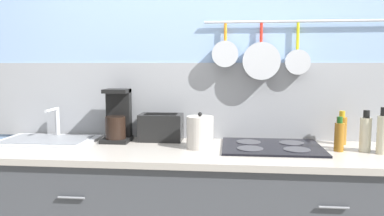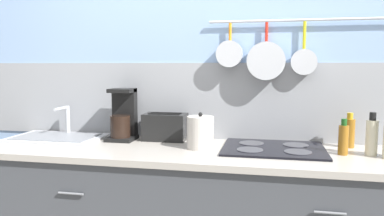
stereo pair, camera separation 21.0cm
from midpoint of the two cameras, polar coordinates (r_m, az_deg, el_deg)
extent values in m
cube|color=#84A3CC|center=(2.44, -0.16, 4.18)|extent=(7.20, 0.06, 2.60)
cube|color=gray|center=(2.44, -0.17, 1.14)|extent=(7.20, 0.07, 0.49)
cylinder|color=#B7BABF|center=(2.40, 14.29, 12.70)|extent=(1.22, 0.02, 0.02)
cylinder|color=orange|center=(2.38, 2.56, 11.45)|extent=(0.02, 0.02, 0.11)
cylinder|color=#B7BABF|center=(2.34, 2.50, 8.21)|extent=(0.16, 0.06, 0.16)
cylinder|color=red|center=(2.37, 8.01, 11.28)|extent=(0.02, 0.02, 0.12)
cylinder|color=#B7BABF|center=(2.33, 7.97, 7.10)|extent=(0.23, 0.07, 0.23)
cylinder|color=gold|center=(2.39, 13.40, 10.61)|extent=(0.02, 0.02, 0.16)
cylinder|color=#B7BABF|center=(2.37, 13.36, 6.82)|extent=(0.15, 0.04, 0.15)
cylinder|color=slate|center=(2.07, -20.79, -12.72)|extent=(0.14, 0.01, 0.01)
cylinder|color=slate|center=(1.91, 17.83, -14.30)|extent=(0.14, 0.01, 0.01)
cube|color=#A59E93|center=(2.13, -1.19, -6.80)|extent=(2.62, 0.64, 0.03)
cube|color=#B7BABF|center=(2.54, -23.40, -4.60)|extent=(0.59, 0.38, 0.01)
cube|color=slate|center=(2.54, -23.41, -4.39)|extent=(0.50, 0.30, 0.00)
cylinder|color=#B7BABF|center=(2.65, -21.99, -2.07)|extent=(0.03, 0.03, 0.20)
cylinder|color=#B7BABF|center=(2.57, -22.86, -0.32)|extent=(0.02, 0.15, 0.02)
cube|color=black|center=(2.40, -13.87, -4.74)|extent=(0.17, 0.18, 0.02)
cube|color=black|center=(2.43, -13.50, -0.97)|extent=(0.15, 0.06, 0.33)
cylinder|color=black|center=(2.37, -14.11, -2.93)|extent=(0.13, 0.13, 0.14)
cube|color=black|center=(2.38, -13.92, 2.52)|extent=(0.15, 0.13, 0.02)
cube|color=black|center=(2.37, -7.27, -2.96)|extent=(0.27, 0.16, 0.17)
cube|color=black|center=(2.33, -7.46, -0.98)|extent=(0.20, 0.03, 0.00)
cube|color=black|center=(2.39, -7.14, -0.80)|extent=(0.20, 0.03, 0.00)
cube|color=black|center=(2.41, -10.57, -2.08)|extent=(0.02, 0.02, 0.02)
cylinder|color=beige|center=(2.14, -1.59, -3.74)|extent=(0.15, 0.15, 0.18)
sphere|color=black|center=(2.12, -1.59, -0.98)|extent=(0.02, 0.02, 0.02)
cube|color=black|center=(2.19, 9.36, -5.87)|extent=(0.57, 0.45, 0.01)
cylinder|color=#38383D|center=(2.10, 6.03, -6.17)|extent=(0.15, 0.15, 0.00)
cylinder|color=#38383D|center=(2.11, 12.97, -6.20)|extent=(0.15, 0.15, 0.00)
cylinder|color=#38383D|center=(2.28, 6.02, -5.18)|extent=(0.15, 0.15, 0.00)
cylinder|color=#38383D|center=(2.29, 12.42, -5.22)|extent=(0.15, 0.15, 0.00)
cylinder|color=#8C5919|center=(2.18, 18.99, -4.26)|extent=(0.05, 0.05, 0.16)
cylinder|color=#194C19|center=(2.17, 19.08, -1.75)|extent=(0.03, 0.03, 0.03)
cylinder|color=#8C5919|center=(2.38, 19.52, -3.29)|extent=(0.06, 0.06, 0.17)
cylinder|color=#B28C19|center=(2.37, 19.61, -0.88)|extent=(0.03, 0.03, 0.04)
cylinder|color=#BFB799|center=(2.22, 22.52, -3.81)|extent=(0.06, 0.06, 0.19)
cylinder|color=black|center=(2.20, 22.64, -0.87)|extent=(0.03, 0.03, 0.04)
cylinder|color=#BFB799|center=(2.20, 24.64, -3.78)|extent=(0.06, 0.06, 0.21)
cylinder|color=black|center=(2.18, 24.80, -0.52)|extent=(0.03, 0.03, 0.05)
camera|label=1|loc=(0.10, -92.86, -0.32)|focal=35.00mm
camera|label=2|loc=(0.10, 87.14, 0.32)|focal=35.00mm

